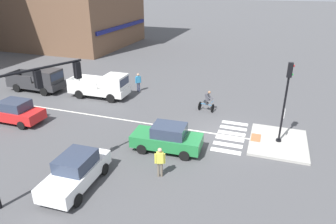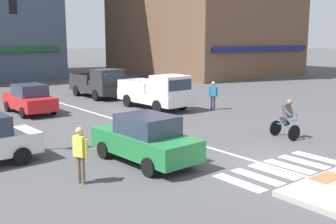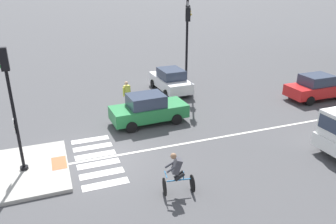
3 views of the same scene
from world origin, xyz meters
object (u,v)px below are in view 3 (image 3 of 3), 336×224
(car_red_westbound_distant, at_px, (317,87))
(cyclist, at_px, (177,173))
(car_white_cross_left, at_px, (170,80))
(pedestrian_at_curb_left, at_px, (127,92))
(signal_pole, at_px, (11,100))
(car_green_westbound_near, at_px, (148,109))
(traffic_light_mast, at_px, (187,27))

(car_red_westbound_distant, relative_size, cyclist, 2.45)
(car_white_cross_left, height_order, pedestrian_at_curb_left, pedestrian_at_curb_left)
(signal_pole, bearing_deg, pedestrian_at_curb_left, 134.64)
(car_red_westbound_distant, xyz_separation_m, car_green_westbound_near, (-0.15, -11.44, 0.00))
(car_green_westbound_near, relative_size, pedestrian_at_curb_left, 2.50)
(car_red_westbound_distant, xyz_separation_m, car_white_cross_left, (-4.80, -8.37, 0.00))
(signal_pole, relative_size, cyclist, 2.95)
(cyclist, bearing_deg, car_white_cross_left, 160.16)
(traffic_light_mast, height_order, car_red_westbound_distant, traffic_light_mast)
(car_green_westbound_near, height_order, cyclist, cyclist)
(signal_pole, xyz_separation_m, traffic_light_mast, (-8.75, 11.00, 1.11))
(signal_pole, height_order, car_white_cross_left, signal_pole)
(car_white_cross_left, relative_size, car_green_westbound_near, 0.99)
(pedestrian_at_curb_left, bearing_deg, traffic_light_mast, 120.40)
(pedestrian_at_curb_left, bearing_deg, signal_pole, -45.36)
(car_green_westbound_near, bearing_deg, car_red_westbound_distant, 89.25)
(traffic_light_mast, distance_m, car_white_cross_left, 3.96)
(car_white_cross_left, xyz_separation_m, car_green_westbound_near, (4.65, -3.07, 0.00))
(traffic_light_mast, bearing_deg, car_green_westbound_near, -39.61)
(traffic_light_mast, bearing_deg, car_white_cross_left, -57.09)
(car_white_cross_left, bearing_deg, cyclist, -19.84)
(car_red_westbound_distant, bearing_deg, cyclist, -62.82)
(pedestrian_at_curb_left, bearing_deg, car_green_westbound_near, 11.25)
(cyclist, bearing_deg, car_red_westbound_distant, 117.18)
(traffic_light_mast, xyz_separation_m, car_green_westbound_near, (5.73, -4.74, -3.42))
(car_red_westbound_distant, distance_m, car_green_westbound_near, 11.44)
(traffic_light_mast, bearing_deg, signal_pole, -51.50)
(cyclist, distance_m, pedestrian_at_curb_left, 9.17)
(car_red_westbound_distant, height_order, car_green_westbound_near, same)
(car_red_westbound_distant, bearing_deg, signal_pole, -80.80)
(car_white_cross_left, distance_m, pedestrian_at_curb_left, 4.13)
(car_white_cross_left, bearing_deg, pedestrian_at_curb_left, -60.82)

